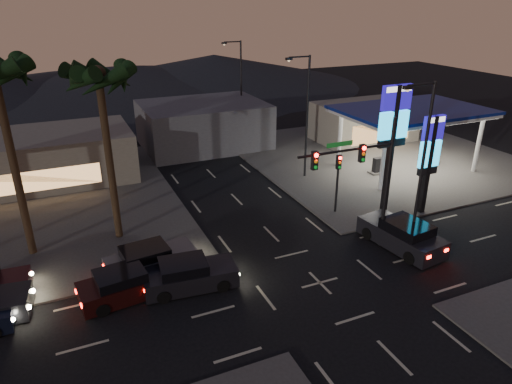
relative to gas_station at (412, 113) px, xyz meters
name	(u,v)px	position (x,y,z in m)	size (l,w,h in m)	color
ground	(320,283)	(-16.00, -12.00, -5.08)	(140.00, 140.00, 0.00)	black
corner_lot_ne	(376,156)	(0.00, 4.00, -5.02)	(24.00, 24.00, 0.12)	#47443F
corner_lot_nw	(2,215)	(-32.00, 4.00, -5.02)	(24.00, 24.00, 0.12)	#47443F
gas_station	(412,113)	(0.00, 0.00, 0.00)	(12.20, 8.20, 5.47)	silver
convenience_store	(364,122)	(2.00, 9.00, -3.08)	(10.00, 6.00, 4.00)	#726B5B
pylon_sign_tall	(393,125)	(-7.50, -6.50, 1.31)	(2.20, 0.35, 9.00)	black
pylon_sign_short	(430,150)	(-5.00, -7.50, -0.42)	(1.60, 0.35, 7.00)	black
traffic_signal_mast	(364,169)	(-12.24, -10.01, 0.15)	(6.10, 0.39, 8.00)	black
pedestal_signal	(338,174)	(-10.50, -5.02, -2.16)	(0.32, 0.39, 4.30)	black
streetlight_near	(421,159)	(-9.21, -11.00, 0.64)	(2.14, 0.25, 10.00)	black
streetlight_mid	(305,111)	(-9.21, 2.00, 0.64)	(2.14, 0.25, 10.00)	black
streetlight_far	(239,83)	(-9.21, 16.00, 0.64)	(2.14, 0.25, 10.00)	black
palm_a	(100,88)	(-25.00, -2.50, 4.35)	(4.41, 4.41, 10.86)	black
building_far_west	(29,159)	(-30.00, 10.00, -3.08)	(16.00, 8.00, 4.00)	#726B5B
building_far_mid	(203,125)	(-14.00, 14.00, -2.88)	(12.00, 9.00, 4.40)	#4C4C51
hill_right	(214,70)	(-1.00, 48.00, -2.58)	(50.00, 50.00, 5.00)	black
hill_center	(127,78)	(-16.00, 48.00, -3.08)	(60.00, 60.00, 4.00)	black
car_lane_a_front	(189,275)	(-22.48, -9.53, -4.34)	(5.07, 2.48, 1.61)	black
car_lane_a_mid	(126,285)	(-25.59, -9.07, -4.35)	(5.02, 2.53, 1.58)	black
car_lane_b_front	(150,261)	(-24.00, -7.32, -4.33)	(5.15, 2.57, 1.63)	#565759
suv_station	(402,235)	(-9.49, -10.72, -4.25)	(2.87, 5.58, 1.79)	black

